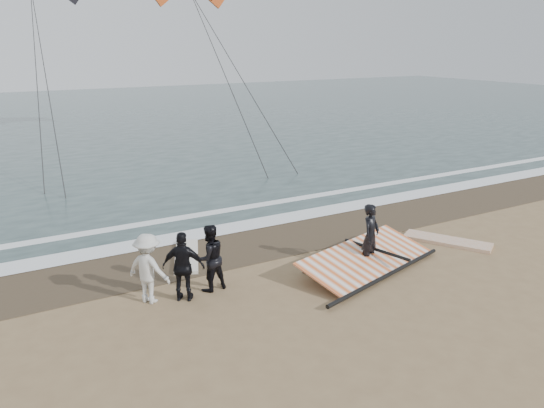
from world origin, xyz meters
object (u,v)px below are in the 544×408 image
Objects in this scene: man_main at (371,236)px; board_white at (447,241)px; sail_rig at (361,260)px; board_cream at (187,256)px.

board_white is at bearing -22.26° from man_main.
sail_rig is (-3.25, -0.14, 0.15)m from board_white.
board_white is 0.55× the size of sail_rig.
sail_rig is (3.68, -2.76, 0.15)m from board_cream.
man_main reaches higher than sail_rig.
board_cream is at bearing 143.13° from sail_rig.
sail_rig reaches higher than board_cream.
board_cream is (-6.93, 2.62, -0.00)m from board_white.
sail_rig is at bearing 151.72° from board_white.
man_main is 0.74× the size of board_cream.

